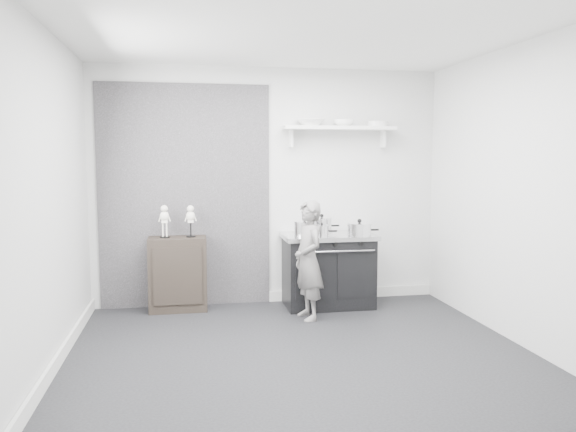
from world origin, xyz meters
name	(u,v)px	position (x,y,z in m)	size (l,w,h in m)	color
ground	(300,353)	(0.00, 0.00, 0.00)	(4.00, 4.00, 0.00)	black
room_shell	(286,163)	(-0.09, 0.15, 1.64)	(4.02, 3.62, 2.71)	beige
wall_shelf	(339,129)	(0.80, 1.68, 2.01)	(1.30, 0.26, 0.24)	white
stove	(328,270)	(0.63, 1.48, 0.42)	(1.03, 0.64, 0.82)	black
side_cabinet	(178,274)	(-1.05, 1.61, 0.41)	(0.63, 0.36, 0.81)	black
child	(309,260)	(0.30, 1.01, 0.62)	(0.45, 0.30, 1.24)	slate
pot_front_left	(305,228)	(0.34, 1.39, 0.91)	(0.33, 0.24, 0.20)	white
pot_back_left	(322,225)	(0.58, 1.58, 0.92)	(0.33, 0.24, 0.22)	white
pot_front_right	(359,229)	(0.93, 1.28, 0.90)	(0.36, 0.27, 0.19)	white
pot_front_center	(322,231)	(0.52, 1.35, 0.88)	(0.26, 0.17, 0.15)	white
skeleton_full	(165,219)	(-1.18, 1.61, 1.02)	(0.11, 0.07, 0.41)	white
skeleton_torso	(191,219)	(-0.90, 1.61, 1.01)	(0.11, 0.07, 0.40)	white
bowl_large	(310,123)	(0.46, 1.67, 2.08)	(0.31, 0.31, 0.08)	white
bowl_small	(344,123)	(0.85, 1.67, 2.08)	(0.24, 0.24, 0.07)	white
plate_stack	(378,124)	(1.26, 1.67, 2.07)	(0.24, 0.24, 0.06)	silver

